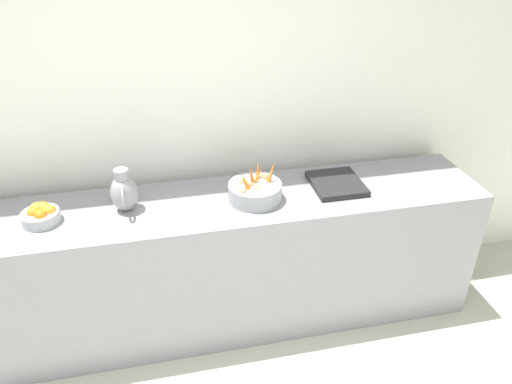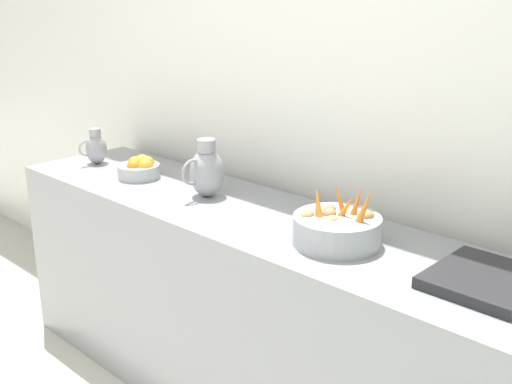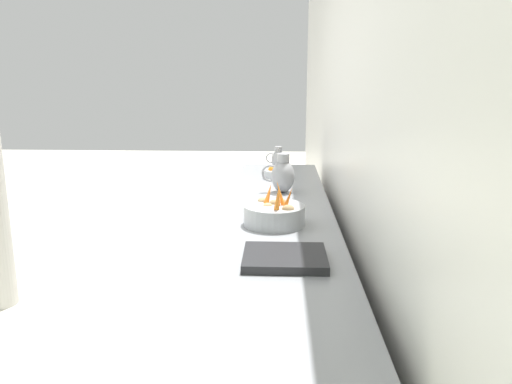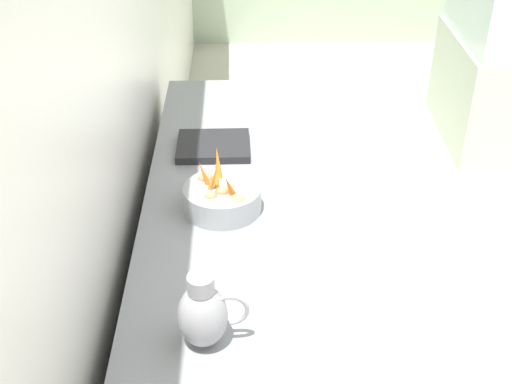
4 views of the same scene
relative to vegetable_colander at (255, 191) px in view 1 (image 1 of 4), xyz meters
name	(u,v)px [view 1 (image 1 of 4)]	position (x,y,z in m)	size (l,w,h in m)	color
tile_wall_left	(290,76)	(-0.44, 0.31, 0.53)	(0.10, 9.31, 3.00)	white
prep_counter	(225,263)	(-0.03, -0.19, -0.51)	(0.60, 3.15, 0.91)	gray
vegetable_colander	(255,191)	(0.00, 0.00, 0.00)	(0.31, 0.31, 0.23)	#9EA0A5
orange_bowl	(41,214)	(-0.02, -1.18, -0.01)	(0.20, 0.20, 0.10)	#ADAFB5
metal_pitcher_tall	(124,192)	(-0.05, -0.73, 0.06)	(0.21, 0.15, 0.25)	#939399
counter_sink_basin	(336,184)	(-0.05, 0.52, -0.04)	(0.34, 0.30, 0.04)	#232326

